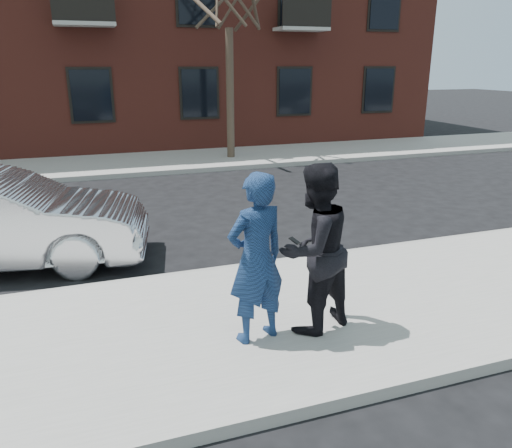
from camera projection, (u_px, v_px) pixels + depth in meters
name	position (u px, v px, depth m)	size (l,w,h in m)	color
ground	(133.00, 341.00, 6.13)	(100.00, 100.00, 0.00)	black
near_sidewalk	(135.00, 346.00, 5.88)	(50.00, 3.50, 0.15)	gray
near_curb	(122.00, 285.00, 7.50)	(50.00, 0.10, 0.15)	#999691
far_sidewalk	(96.00, 166.00, 16.22)	(50.00, 3.50, 0.15)	gray
far_curb	(99.00, 177.00, 14.60)	(50.00, 0.10, 0.15)	#999691
man_hoodie	(256.00, 259.00, 5.62)	(0.83, 0.64, 2.01)	navy
man_peacoat	(314.00, 249.00, 5.84)	(1.20, 1.07, 2.05)	black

